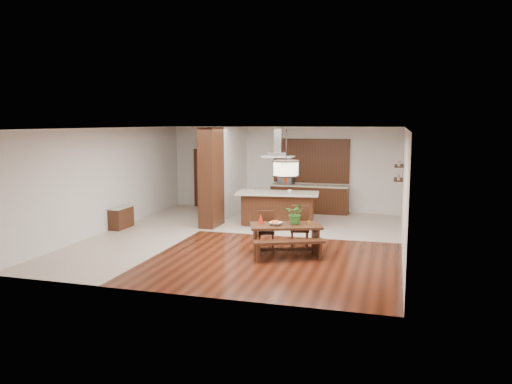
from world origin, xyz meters
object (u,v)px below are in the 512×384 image
(dining_chair_right, at_px, (300,227))
(dining_chair_left, at_px, (266,230))
(dining_table, at_px, (286,232))
(fruit_bowl, at_px, (276,224))
(hallway_console, at_px, (121,218))
(kitchen_island, at_px, (278,208))
(range_hood, at_px, (278,142))
(microwave, at_px, (286,180))
(dining_bench, at_px, (289,250))
(island_cup, at_px, (290,191))
(foliage_plant, at_px, (296,214))
(pendant_lantern, at_px, (286,158))

(dining_chair_right, bearing_deg, dining_chair_left, -172.96)
(dining_table, distance_m, dining_chair_right, 0.65)
(fruit_bowl, bearing_deg, hallway_console, 163.00)
(kitchen_island, relative_size, range_hood, 2.80)
(dining_table, height_order, microwave, microwave)
(microwave, bearing_deg, fruit_bowl, -69.01)
(hallway_console, bearing_deg, dining_bench, -20.05)
(island_cup, bearing_deg, range_hood, 168.18)
(kitchen_island, relative_size, microwave, 4.93)
(dining_bench, distance_m, island_cup, 3.76)
(fruit_bowl, xyz_separation_m, island_cup, (-0.33, 3.15, 0.32))
(hallway_console, xyz_separation_m, kitchen_island, (4.25, 1.71, 0.20))
(foliage_plant, bearing_deg, pendant_lantern, -145.64)
(dining_bench, height_order, dining_chair_right, dining_chair_right)
(dining_chair_left, relative_size, kitchen_island, 0.36)
(island_cup, bearing_deg, kitchen_island, 168.79)
(pendant_lantern, height_order, foliage_plant, pendant_lantern)
(fruit_bowl, bearing_deg, dining_table, 28.00)
(pendant_lantern, xyz_separation_m, foliage_plant, (0.21, 0.14, -1.32))
(range_hood, bearing_deg, pendant_lantern, -73.58)
(range_hood, bearing_deg, island_cup, -11.82)
(dining_table, distance_m, foliage_plant, 0.50)
(island_cup, bearing_deg, dining_chair_left, -90.18)
(dining_chair_right, bearing_deg, kitchen_island, 101.91)
(dining_table, xyz_separation_m, dining_chair_right, (0.22, 0.61, 0.00))
(hallway_console, height_order, foliage_plant, foliage_plant)
(dining_table, height_order, foliage_plant, foliage_plant)
(dining_table, relative_size, foliage_plant, 3.69)
(dining_table, xyz_separation_m, kitchen_island, (-0.92, 3.11, 0.01))
(hallway_console, relative_size, dining_chair_right, 0.87)
(dining_chair_right, bearing_deg, dining_table, -122.25)
(kitchen_island, bearing_deg, microwave, 89.34)
(fruit_bowl, distance_m, microwave, 5.64)
(foliage_plant, height_order, range_hood, range_hood)
(dining_bench, bearing_deg, dining_chair_right, 89.01)
(hallway_console, distance_m, island_cup, 4.96)
(dining_chair_right, height_order, kitchen_island, dining_chair_right)
(range_hood, xyz_separation_m, island_cup, (0.37, -0.08, -1.42))
(kitchen_island, relative_size, island_cup, 21.18)
(range_hood, relative_size, island_cup, 7.55)
(dining_chair_left, bearing_deg, fruit_bowl, -67.83)
(fruit_bowl, distance_m, kitchen_island, 3.30)
(microwave, bearing_deg, dining_chair_right, -62.71)
(kitchen_island, bearing_deg, dining_bench, -80.21)
(pendant_lantern, height_order, kitchen_island, pendant_lantern)
(foliage_plant, height_order, kitchen_island, foliage_plant)
(dining_table, height_order, dining_bench, dining_table)
(fruit_bowl, relative_size, island_cup, 2.45)
(island_cup, relative_size, microwave, 0.23)
(hallway_console, xyz_separation_m, dining_chair_right, (5.39, -0.79, 0.19))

